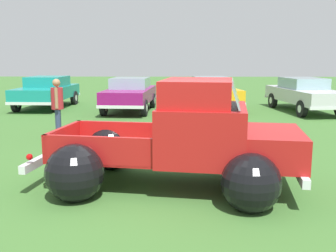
% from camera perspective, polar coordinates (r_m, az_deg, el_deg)
% --- Properties ---
extents(ground_plane, '(80.00, 80.00, 0.00)m').
position_cam_1_polar(ground_plane, '(7.07, -0.26, -8.77)').
color(ground_plane, '#3D6B2D').
extents(vintage_pickup_truck, '(4.84, 3.28, 1.96)m').
position_cam_1_polar(vintage_pickup_truck, '(6.81, 2.96, -2.89)').
color(vintage_pickup_truck, black).
rests_on(vintage_pickup_truck, ground).
extents(show_car_0, '(2.02, 4.32, 1.43)m').
position_cam_1_polar(show_car_0, '(18.50, -17.48, 4.99)').
color(show_car_0, black).
rests_on(show_car_0, ground).
extents(show_car_1, '(2.09, 4.30, 1.43)m').
position_cam_1_polar(show_car_1, '(16.59, -5.65, 4.86)').
color(show_car_1, black).
rests_on(show_car_1, ground).
extents(show_car_2, '(2.35, 4.45, 1.43)m').
position_cam_1_polar(show_car_2, '(17.41, 6.52, 5.09)').
color(show_car_2, black).
rests_on(show_car_2, ground).
extents(show_car_3, '(2.37, 4.85, 1.43)m').
position_cam_1_polar(show_car_3, '(17.43, 19.50, 4.59)').
color(show_car_3, black).
rests_on(show_car_3, ground).
extents(spectator_0, '(0.40, 0.54, 1.69)m').
position_cam_1_polar(spectator_0, '(11.52, -16.06, 3.12)').
color(spectator_0, navy).
rests_on(spectator_0, ground).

